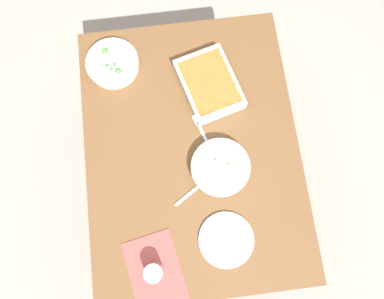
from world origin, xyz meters
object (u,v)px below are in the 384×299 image
(broccoli_bowl, at_px, (113,63))
(spoon_by_stew, at_px, (197,188))
(stew_bowl, at_px, (220,168))
(side_plate, at_px, (226,240))
(fork_on_table, at_px, (201,130))
(drink_cup, at_px, (154,272))
(baking_dish, at_px, (209,84))

(broccoli_bowl, xyz_separation_m, spoon_by_stew, (-0.58, -0.30, -0.02))
(stew_bowl, relative_size, spoon_by_stew, 1.53)
(side_plate, relative_size, fork_on_table, 1.26)
(broccoli_bowl, relative_size, side_plate, 1.05)
(drink_cup, height_order, spoon_by_stew, drink_cup)
(spoon_by_stew, distance_m, fork_on_table, 0.25)
(broccoli_bowl, distance_m, fork_on_table, 0.49)
(side_plate, xyz_separation_m, fork_on_table, (0.46, 0.04, -0.00))
(broccoli_bowl, xyz_separation_m, side_plate, (-0.80, -0.39, -0.02))
(stew_bowl, bearing_deg, side_plate, 176.85)
(drink_cup, xyz_separation_m, fork_on_table, (0.54, -0.25, -0.04))
(spoon_by_stew, xyz_separation_m, fork_on_table, (0.24, -0.05, -0.00))
(spoon_by_stew, bearing_deg, broccoli_bowl, 26.82)
(stew_bowl, height_order, fork_on_table, stew_bowl)
(side_plate, bearing_deg, baking_dish, -1.80)
(stew_bowl, distance_m, spoon_by_stew, 0.13)
(stew_bowl, relative_size, broccoli_bowl, 1.05)
(baking_dish, bearing_deg, broccoli_bowl, 69.53)
(baking_dish, bearing_deg, side_plate, 178.20)
(drink_cup, relative_size, fork_on_table, 0.49)
(baking_dish, relative_size, spoon_by_stew, 2.19)
(stew_bowl, distance_m, broccoli_bowl, 0.65)
(drink_cup, xyz_separation_m, spoon_by_stew, (0.30, -0.20, -0.03))
(stew_bowl, bearing_deg, spoon_by_stew, 122.35)
(stew_bowl, relative_size, fork_on_table, 1.39)
(drink_cup, height_order, fork_on_table, drink_cup)
(fork_on_table, bearing_deg, drink_cup, 155.00)
(fork_on_table, bearing_deg, stew_bowl, -162.82)
(stew_bowl, bearing_deg, broccoli_bowl, 37.77)
(stew_bowl, height_order, spoon_by_stew, stew_bowl)
(broccoli_bowl, distance_m, side_plate, 0.89)
(broccoli_bowl, relative_size, spoon_by_stew, 1.47)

